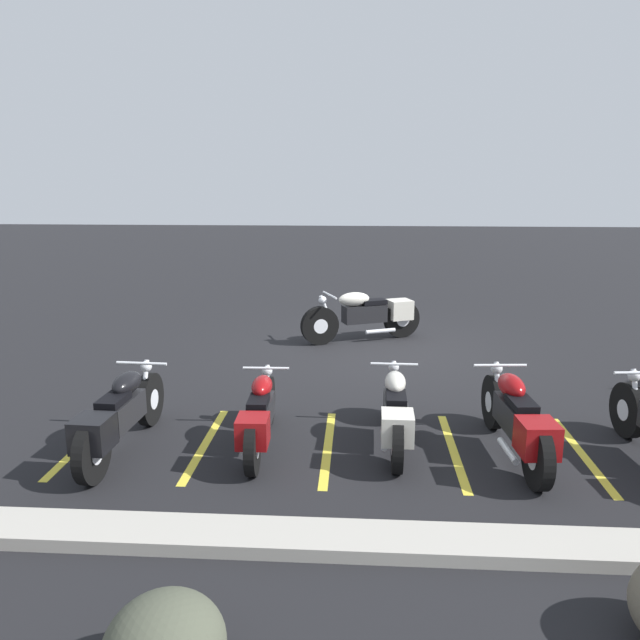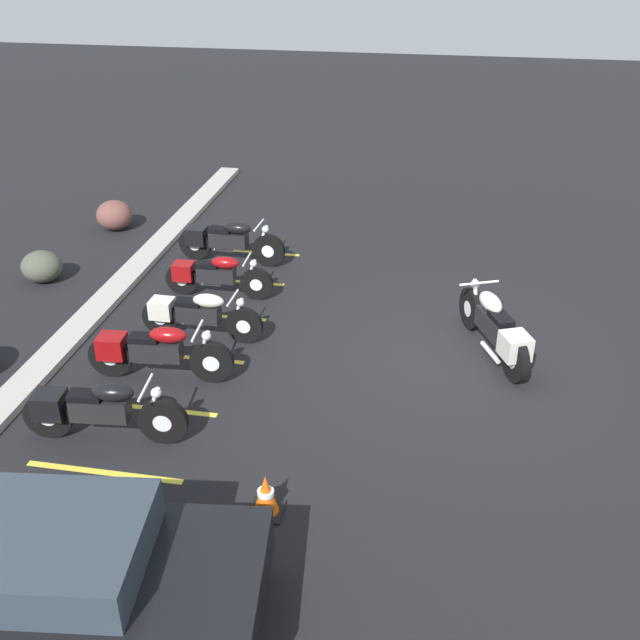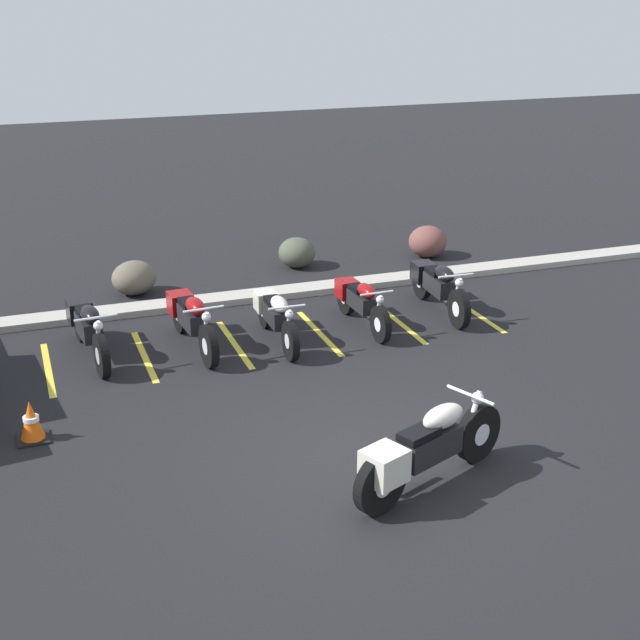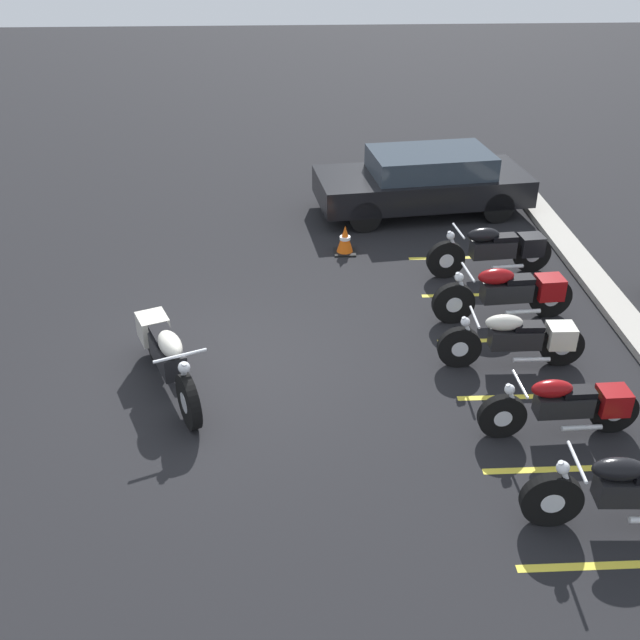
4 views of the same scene
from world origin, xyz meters
TOP-DOWN VIEW (x-y plane):
  - ground at (0.00, 0.00)m, footprint 60.00×60.00m
  - motorcycle_cream_featured at (0.29, -0.74)m, footprint 2.28×1.15m
  - parked_bike_1 at (-1.29, 4.37)m, footprint 0.63×2.25m
  - parked_bike_2 at (0.03, 4.15)m, footprint 0.59×2.09m
  - parked_bike_3 at (1.57, 4.32)m, footprint 0.57×2.03m
  - parked_bike_4 at (3.12, 4.54)m, footprint 0.63×2.24m
  - concrete_curb at (0.00, 6.19)m, footprint 18.00×0.50m
  - stall_line_1 at (-2.09, 4.20)m, footprint 0.10×2.10m
  - stall_line_2 at (-0.64, 4.20)m, footprint 0.10×2.10m
  - stall_line_3 at (0.80, 4.20)m, footprint 0.10×2.10m
  - stall_line_4 at (2.25, 4.20)m, footprint 0.10×2.10m
  - stall_line_5 at (3.69, 4.20)m, footprint 0.10×2.10m

SIDE VIEW (x-z plane):
  - ground at x=0.00m, z-range 0.00..0.00m
  - stall_line_1 at x=-2.09m, z-range 0.00..0.00m
  - stall_line_2 at x=-0.64m, z-range 0.00..0.00m
  - stall_line_3 at x=0.80m, z-range 0.00..0.00m
  - stall_line_4 at x=2.25m, z-range 0.00..0.00m
  - stall_line_5 at x=3.69m, z-range 0.00..0.00m
  - concrete_curb at x=0.00m, z-range 0.00..0.12m
  - parked_bike_3 at x=1.57m, z-range 0.03..0.82m
  - parked_bike_2 at x=0.03m, z-range 0.03..0.85m
  - parked_bike_4 at x=3.12m, z-range 0.03..0.91m
  - parked_bike_1 at x=-1.29m, z-range 0.03..0.91m
  - motorcycle_cream_featured at x=0.29m, z-range 0.03..0.98m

